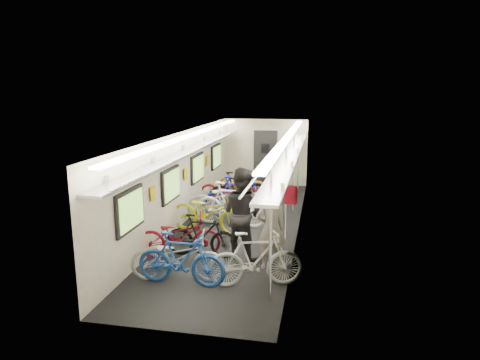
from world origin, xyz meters
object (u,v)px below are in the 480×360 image
at_px(bicycle_0, 177,257).
at_px(passenger_near, 271,229).
at_px(bicycle_1, 181,259).
at_px(backpack, 291,195).
at_px(passenger_mid, 242,213).

height_order(bicycle_0, passenger_near, passenger_near).
xyz_separation_m(bicycle_0, passenger_near, (1.61, 0.90, 0.35)).
height_order(bicycle_1, backpack, backpack).
height_order(bicycle_1, passenger_mid, passenger_mid).
relative_size(passenger_mid, backpack, 5.05).
relative_size(bicycle_1, passenger_mid, 0.86).
xyz_separation_m(passenger_near, passenger_mid, (-0.66, 0.43, 0.15)).
relative_size(passenger_near, passenger_mid, 0.85).
relative_size(bicycle_1, passenger_near, 1.02).
relative_size(bicycle_1, backpack, 4.34).
bearing_deg(passenger_near, bicycle_1, 19.46).
bearing_deg(passenger_mid, bicycle_0, 79.46).
bearing_deg(backpack, passenger_near, -105.46).
xyz_separation_m(bicycle_1, passenger_near, (1.48, 1.07, 0.32)).
height_order(passenger_mid, backpack, passenger_mid).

